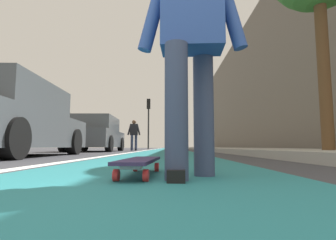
{
  "coord_description": "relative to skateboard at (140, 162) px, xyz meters",
  "views": [
    {
      "loc": [
        -0.46,
        -0.19,
        0.2
      ],
      "look_at": [
        9.84,
        -0.08,
        1.25
      ],
      "focal_mm": 28.16,
      "sensor_mm": 36.0,
      "label": 1
    }
  ],
  "objects": [
    {
      "name": "parked_car_near",
      "position": [
        3.39,
        3.06,
        0.62
      ],
      "size": [
        4.5,
        2.11,
        1.48
      ],
      "color": "#4C5156",
      "rests_on": "ground"
    },
    {
      "name": "bike_lane_paint",
      "position": [
        22.65,
        -0.02,
        -0.09
      ],
      "size": [
        56.0,
        2.07,
        0.0
      ],
      "primitive_type": "cube",
      "color": "#237075",
      "rests_on": "ground"
    },
    {
      "name": "pedestrian_distant",
      "position": [
        12.26,
        1.76,
        0.84
      ],
      "size": [
        0.46,
        0.71,
        1.63
      ],
      "color": "#384260",
      "rests_on": "ground"
    },
    {
      "name": "building_facade",
      "position": [
        20.65,
        -6.44,
        4.62
      ],
      "size": [
        40.0,
        1.2,
        9.44
      ],
      "primitive_type": "cube",
      "color": "#6A6257",
      "rests_on": "ground"
    },
    {
      "name": "parked_car_mid",
      "position": [
        9.49,
        3.03,
        0.62
      ],
      "size": [
        4.28,
        2.03,
        1.48
      ],
      "color": "#4C5156",
      "rests_on": "ground"
    },
    {
      "name": "ground_plane",
      "position": [
        8.65,
        -0.02,
        -0.09
      ],
      "size": [
        80.0,
        80.0,
        0.0
      ],
      "primitive_type": "plane",
      "color": "#38383D"
    },
    {
      "name": "lane_stripe_white",
      "position": [
        18.65,
        1.16,
        -0.09
      ],
      "size": [
        52.0,
        0.16,
        0.01
      ],
      "primitive_type": "cube",
      "color": "silver",
      "rests_on": "ground"
    },
    {
      "name": "sidewalk_curb",
      "position": [
        16.65,
        -3.42,
        -0.02
      ],
      "size": [
        52.0,
        3.2,
        0.14
      ],
      "primitive_type": "cube",
      "color": "#9E9B93",
      "rests_on": "ground"
    },
    {
      "name": "skater_person",
      "position": [
        -0.15,
        -0.35,
        0.84
      ],
      "size": [
        0.45,
        0.72,
        1.64
      ],
      "color": "#384260",
      "rests_on": "ground"
    },
    {
      "name": "skateboard",
      "position": [
        0.0,
        0.0,
        0.0
      ],
      "size": [
        0.85,
        0.24,
        0.11
      ],
      "color": "red",
      "rests_on": "ground"
    },
    {
      "name": "traffic_light",
      "position": [
        19.04,
        1.56,
        2.7
      ],
      "size": [
        0.33,
        0.28,
        4.02
      ],
      "color": "#2D2D2D",
      "rests_on": "ground"
    }
  ]
}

